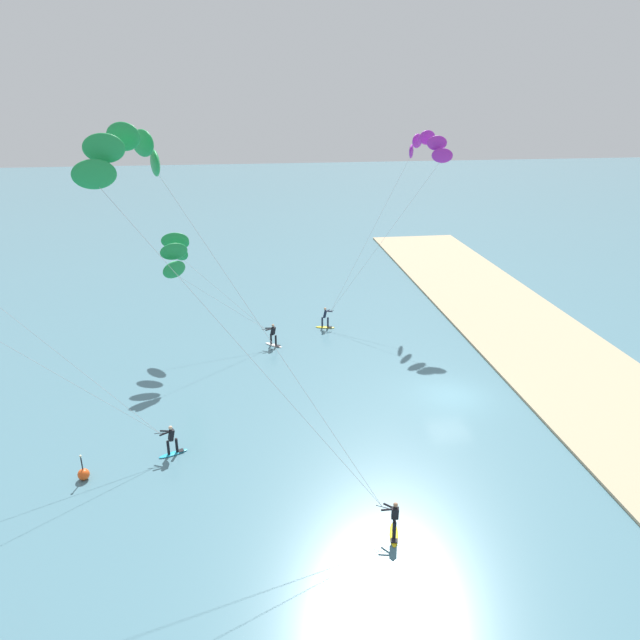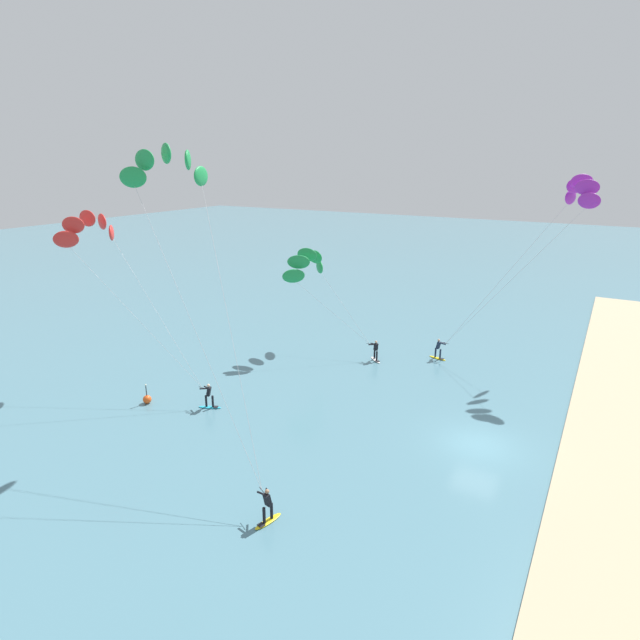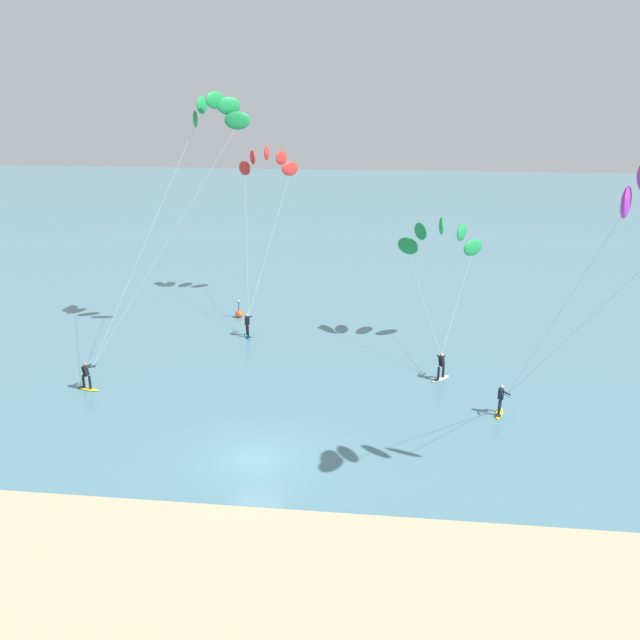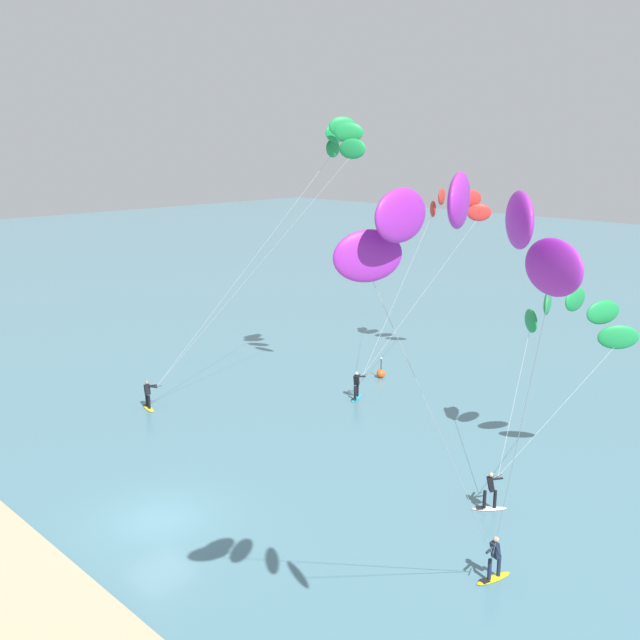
{
  "view_description": "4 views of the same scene",
  "coord_description": "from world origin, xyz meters",
  "px_view_note": "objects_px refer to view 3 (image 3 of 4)",
  "views": [
    {
      "loc": [
        -30.39,
        12.31,
        17.54
      ],
      "look_at": [
        -1.12,
        8.28,
        5.87
      ],
      "focal_mm": 33.11,
      "sensor_mm": 36.0,
      "label": 1
    },
    {
      "loc": [
        -27.02,
        -5.07,
        15.4
      ],
      "look_at": [
        2.72,
        11.85,
        4.86
      ],
      "focal_mm": 29.14,
      "sensor_mm": 36.0,
      "label": 2
    },
    {
      "loc": [
        6.11,
        -27.55,
        16.46
      ],
      "look_at": [
        2.17,
        7.0,
        4.6
      ],
      "focal_mm": 38.22,
      "sensor_mm": 36.0,
      "label": 3
    },
    {
      "loc": [
        23.78,
        -14.3,
        15.09
      ],
      "look_at": [
        0.25,
        9.03,
        6.86
      ],
      "focal_mm": 41.04,
      "sensor_mm": 36.0,
      "label": 4
    }
  ],
  "objects_px": {
    "marker_buoy": "(239,314)",
    "kitesurfer_downwind": "(441,241)",
    "kitesurfer_far_out": "(210,121)",
    "kitesurfer_mid_water": "(266,168)"
  },
  "relations": [
    {
      "from": "kitesurfer_downwind",
      "to": "kitesurfer_mid_water",
      "type": "bearing_deg",
      "value": 145.39
    },
    {
      "from": "marker_buoy",
      "to": "kitesurfer_downwind",
      "type": "bearing_deg",
      "value": -15.18
    },
    {
      "from": "kitesurfer_far_out",
      "to": "marker_buoy",
      "type": "height_order",
      "value": "kitesurfer_far_out"
    },
    {
      "from": "kitesurfer_mid_water",
      "to": "kitesurfer_downwind",
      "type": "xyz_separation_m",
      "value": [
        13.12,
        -9.05,
        -3.54
      ]
    },
    {
      "from": "kitesurfer_mid_water",
      "to": "kitesurfer_downwind",
      "type": "relative_size",
      "value": 1.43
    },
    {
      "from": "kitesurfer_downwind",
      "to": "marker_buoy",
      "type": "distance_m",
      "value": 16.49
    },
    {
      "from": "kitesurfer_far_out",
      "to": "marker_buoy",
      "type": "xyz_separation_m",
      "value": [
        0.36,
        4.14,
        -14.2
      ]
    },
    {
      "from": "kitesurfer_far_out",
      "to": "kitesurfer_downwind",
      "type": "bearing_deg",
      "value": 0.78
    },
    {
      "from": "kitesurfer_downwind",
      "to": "marker_buoy",
      "type": "height_order",
      "value": "kitesurfer_downwind"
    },
    {
      "from": "kitesurfer_far_out",
      "to": "kitesurfer_downwind",
      "type": "xyz_separation_m",
      "value": [
        14.87,
        0.2,
        -7.42
      ]
    }
  ]
}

